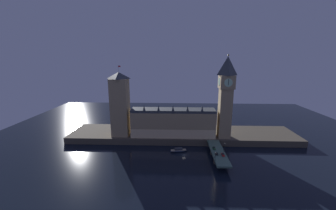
% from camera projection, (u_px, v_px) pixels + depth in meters
% --- Properties ---
extents(ground_plane, '(400.00, 400.00, 0.00)m').
position_uv_depth(ground_plane, '(184.00, 155.00, 168.59)').
color(ground_plane, black).
extents(embankment, '(220.00, 42.00, 5.92)m').
position_uv_depth(embankment, '(182.00, 134.00, 205.93)').
color(embankment, '#4C4438').
rests_on(embankment, ground_plane).
extents(parliament_hall, '(77.39, 16.30, 30.99)m').
position_uv_depth(parliament_hall, '(173.00, 122.00, 192.50)').
color(parliament_hall, tan).
rests_on(parliament_hall, embankment).
extents(clock_tower, '(13.24, 13.35, 75.03)m').
position_uv_depth(clock_tower, '(226.00, 95.00, 183.30)').
color(clock_tower, tan).
rests_on(clock_tower, embankment).
extents(victoria_tower, '(15.77, 15.77, 65.50)m').
position_uv_depth(victoria_tower, '(120.00, 104.00, 191.24)').
color(victoria_tower, tan).
rests_on(victoria_tower, embankment).
extents(bridge, '(10.36, 46.00, 6.11)m').
position_uv_depth(bridge, '(218.00, 153.00, 161.76)').
color(bridge, '#476656').
rests_on(bridge, ground_plane).
extents(car_northbound_lead, '(1.95, 4.76, 1.46)m').
position_uv_depth(car_northbound_lead, '(214.00, 148.00, 165.74)').
color(car_northbound_lead, '#235633').
rests_on(car_northbound_lead, bridge).
extents(car_northbound_trail, '(2.12, 3.84, 1.34)m').
position_uv_depth(car_northbound_trail, '(216.00, 154.00, 156.04)').
color(car_northbound_trail, black).
rests_on(car_northbound_trail, bridge).
extents(car_southbound_lead, '(1.88, 4.60, 1.58)m').
position_uv_depth(car_southbound_lead, '(223.00, 155.00, 154.57)').
color(car_southbound_lead, red).
rests_on(car_southbound_lead, bridge).
extents(pedestrian_near_rail, '(0.38, 0.38, 1.71)m').
position_uv_depth(pedestrian_near_rail, '(215.00, 157.00, 150.55)').
color(pedestrian_near_rail, black).
rests_on(pedestrian_near_rail, bridge).
extents(pedestrian_mid_walk, '(0.38, 0.38, 1.85)m').
position_uv_depth(pedestrian_mid_walk, '(224.00, 150.00, 162.44)').
color(pedestrian_mid_walk, black).
rests_on(pedestrian_mid_walk, bridge).
extents(street_lamp_near, '(1.34, 0.60, 6.35)m').
position_uv_depth(street_lamp_near, '(215.00, 155.00, 146.36)').
color(street_lamp_near, '#2D3333').
rests_on(street_lamp_near, bridge).
extents(street_lamp_mid, '(1.34, 0.60, 7.27)m').
position_uv_depth(street_lamp_mid, '(225.00, 146.00, 160.22)').
color(street_lamp_mid, '#2D3333').
rests_on(street_lamp_mid, bridge).
extents(street_lamp_far, '(1.34, 0.60, 5.88)m').
position_uv_depth(street_lamp_far, '(209.00, 140.00, 175.11)').
color(street_lamp_far, '#2D3333').
rests_on(street_lamp_far, bridge).
extents(boat_upstream, '(15.11, 6.74, 3.35)m').
position_uv_depth(boat_upstream, '(178.00, 150.00, 174.42)').
color(boat_upstream, '#1E2842').
rests_on(boat_upstream, ground_plane).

